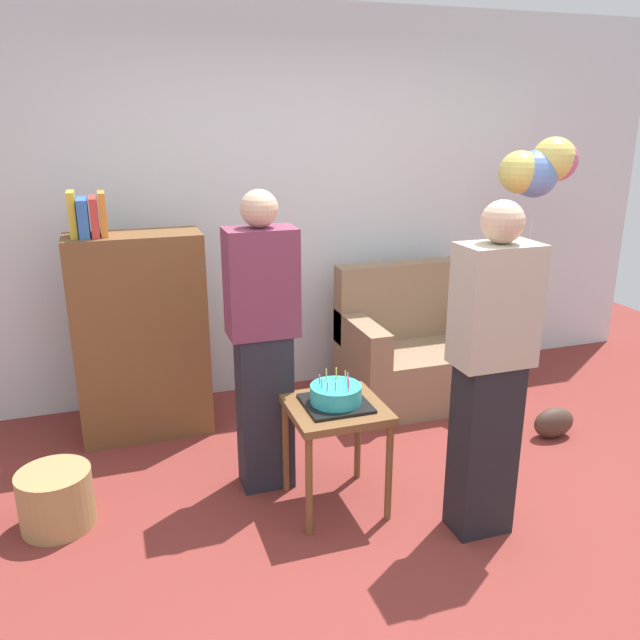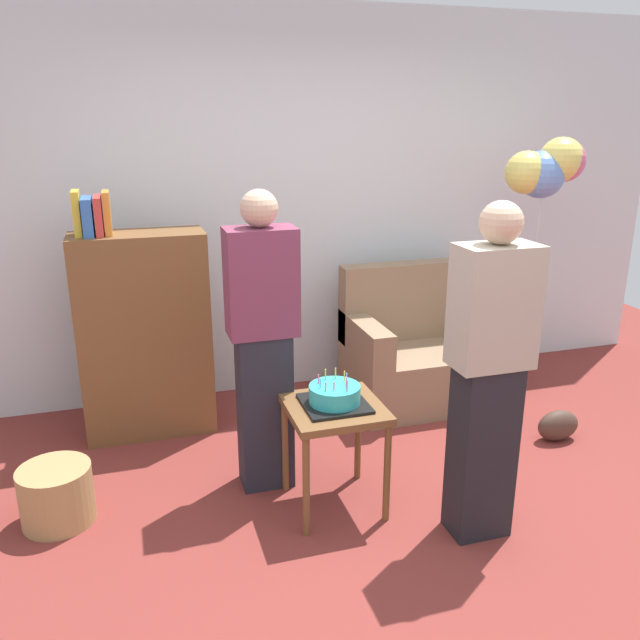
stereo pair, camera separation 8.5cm
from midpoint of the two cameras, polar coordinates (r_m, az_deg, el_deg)
ground_plane at (r=3.36m, az=8.14°, el=-18.46°), size 8.00×8.00×0.00m
wall_back at (r=4.69m, az=-1.84°, el=10.06°), size 6.00×0.10×2.70m
couch at (r=4.69m, az=9.64°, el=-2.91°), size 1.10×0.70×0.96m
bookshelf at (r=4.18m, az=-14.78°, el=-1.09°), size 0.80×0.36×1.56m
side_table at (r=3.32m, az=2.02°, el=-8.89°), size 0.48×0.48×0.57m
birthday_cake at (r=3.26m, az=2.05°, el=-6.74°), size 0.32×0.32×0.17m
person_blowing_candles at (r=3.39m, az=-4.36°, el=-2.01°), size 0.36×0.22×1.63m
person_holding_cake at (r=3.08m, az=15.45°, el=-4.70°), size 0.36×0.22×1.63m
wicker_basket at (r=3.59m, az=-21.65°, el=-14.20°), size 0.36×0.36×0.30m
handbag at (r=4.40m, az=20.86°, el=-8.73°), size 0.28×0.14×0.20m
balloon_bunch at (r=4.74m, az=20.02°, el=12.58°), size 0.54×0.34×1.84m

